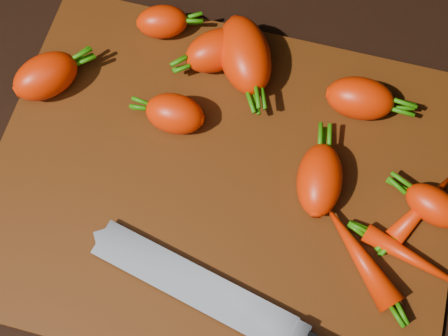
# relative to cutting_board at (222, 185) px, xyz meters

# --- Properties ---
(ground) EXTENTS (2.00, 2.00, 0.01)m
(ground) POSITION_rel_cutting_board_xyz_m (0.00, 0.00, -0.01)
(ground) COLOR black
(cutting_board) EXTENTS (0.50, 0.40, 0.01)m
(cutting_board) POSITION_rel_cutting_board_xyz_m (0.00, 0.00, 0.00)
(cutting_board) COLOR #502307
(cutting_board) RESTS_ON ground
(carrot_0) EXTENTS (0.09, 0.09, 0.05)m
(carrot_0) POSITION_rel_cutting_board_xyz_m (-0.22, 0.06, 0.03)
(carrot_0) COLOR red
(carrot_0) RESTS_ON cutting_board
(carrot_1) EXTENTS (0.07, 0.04, 0.04)m
(carrot_1) POSITION_rel_cutting_board_xyz_m (-0.07, 0.06, 0.03)
(carrot_1) COLOR red
(carrot_1) RESTS_ON cutting_board
(carrot_2) EXTENTS (0.10, 0.11, 0.06)m
(carrot_2) POSITION_rel_cutting_board_xyz_m (-0.01, 0.14, 0.03)
(carrot_2) COLOR red
(carrot_2) RESTS_ON cutting_board
(carrot_3) EXTENTS (0.06, 0.09, 0.05)m
(carrot_3) POSITION_rel_cutting_board_xyz_m (0.10, 0.02, 0.03)
(carrot_3) COLOR red
(carrot_3) RESTS_ON cutting_board
(carrot_4) EXTENTS (0.09, 0.08, 0.05)m
(carrot_4) POSITION_rel_cutting_board_xyz_m (-0.04, 0.15, 0.03)
(carrot_4) COLOR red
(carrot_4) RESTS_ON cutting_board
(carrot_5) EXTENTS (0.07, 0.06, 0.04)m
(carrot_5) POSITION_rel_cutting_board_xyz_m (-0.12, 0.17, 0.03)
(carrot_5) COLOR red
(carrot_5) RESTS_ON cutting_board
(carrot_6) EXTENTS (0.07, 0.06, 0.04)m
(carrot_6) POSITION_rel_cutting_board_xyz_m (0.22, 0.02, 0.02)
(carrot_6) COLOR red
(carrot_6) RESTS_ON cutting_board
(carrot_7) EXTENTS (0.07, 0.10, 0.02)m
(carrot_7) POSITION_rel_cutting_board_xyz_m (0.21, 0.02, 0.02)
(carrot_7) COLOR red
(carrot_7) RESTS_ON cutting_board
(carrot_8) EXTENTS (0.12, 0.05, 0.02)m
(carrot_8) POSITION_rel_cutting_board_xyz_m (0.21, -0.04, 0.02)
(carrot_8) COLOR red
(carrot_8) RESTS_ON cutting_board
(carrot_9) EXTENTS (0.10, 0.10, 0.03)m
(carrot_9) POSITION_rel_cutting_board_xyz_m (0.16, -0.05, 0.02)
(carrot_9) COLOR red
(carrot_9) RESTS_ON cutting_board
(carrot_10) EXTENTS (0.08, 0.05, 0.05)m
(carrot_10) POSITION_rel_cutting_board_xyz_m (0.12, 0.13, 0.03)
(carrot_10) COLOR red
(carrot_10) RESTS_ON cutting_board
(knife) EXTENTS (0.35, 0.11, 0.02)m
(knife) POSITION_rel_cutting_board_xyz_m (0.02, -0.12, 0.01)
(knife) COLOR gray
(knife) RESTS_ON cutting_board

